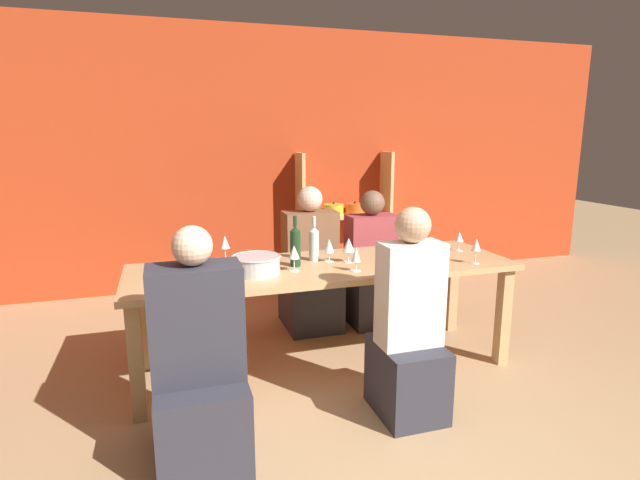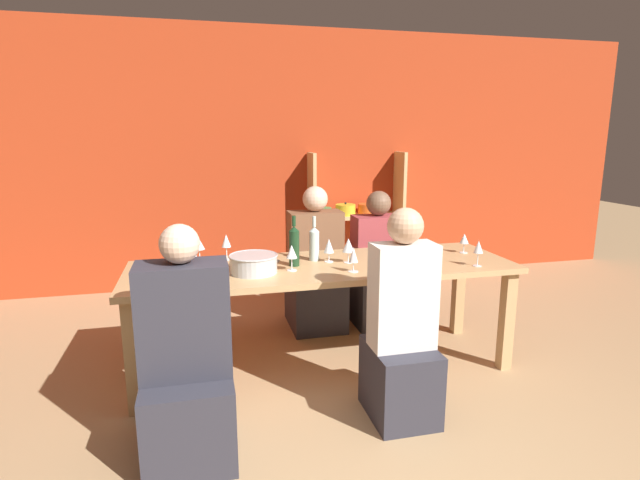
{
  "view_description": "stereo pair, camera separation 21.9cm",
  "coord_description": "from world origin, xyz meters",
  "px_view_note": "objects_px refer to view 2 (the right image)",
  "views": [
    {
      "loc": [
        -0.83,
        -1.48,
        1.62
      ],
      "look_at": [
        0.19,
        1.75,
        0.9
      ],
      "focal_mm": 28.0,
      "sensor_mm": 36.0,
      "label": 1
    },
    {
      "loc": [
        -0.62,
        -1.53,
        1.62
      ],
      "look_at": [
        0.19,
        1.75,
        0.9
      ],
      "focal_mm": 28.0,
      "sensor_mm": 36.0,
      "label": 2
    }
  ],
  "objects_px": {
    "person_far_b": "(315,277)",
    "wine_glass_red_b": "(189,252)",
    "shelf_unit": "(353,232)",
    "wine_glass_empty_c": "(478,248)",
    "wine_glass_empty_b": "(433,249)",
    "wine_glass_red_e": "(406,234)",
    "wine_bottle_green": "(314,243)",
    "wine_glass_red_a": "(353,256)",
    "mixing_bowl": "(253,263)",
    "wine_glass_white_a": "(194,256)",
    "wine_glass_red_c": "(329,247)",
    "wine_glass_empty_a": "(199,244)",
    "dining_table": "(323,276)",
    "wine_glass_white_d": "(226,242)",
    "cell_phone": "(269,260)",
    "wine_glass_white_b": "(348,246)",
    "wine_bottle_dark": "(294,245)",
    "person_near_b": "(401,342)",
    "wine_glass_red_d": "(464,239)",
    "person_far_a": "(377,276)",
    "person_near_a": "(187,375)",
    "wine_glass_white_c": "(292,252)"
  },
  "relations": [
    {
      "from": "wine_glass_white_a",
      "to": "person_far_b",
      "type": "xyz_separation_m",
      "value": [
        0.98,
        0.77,
        -0.42
      ]
    },
    {
      "from": "mixing_bowl",
      "to": "person_far_b",
      "type": "bearing_deg",
      "value": 54.61
    },
    {
      "from": "wine_glass_red_c",
      "to": "person_near_a",
      "type": "xyz_separation_m",
      "value": [
        -0.96,
        -0.84,
        -0.42
      ]
    },
    {
      "from": "dining_table",
      "to": "wine_glass_white_c",
      "type": "bearing_deg",
      "value": -157.43
    },
    {
      "from": "wine_glass_white_a",
      "to": "wine_glass_red_c",
      "type": "distance_m",
      "value": 0.91
    },
    {
      "from": "wine_glass_red_a",
      "to": "wine_glass_white_d",
      "type": "height_order",
      "value": "wine_glass_white_d"
    },
    {
      "from": "shelf_unit",
      "to": "wine_glass_red_c",
      "type": "bearing_deg",
      "value": -112.13
    },
    {
      "from": "dining_table",
      "to": "cell_phone",
      "type": "bearing_deg",
      "value": 150.3
    },
    {
      "from": "wine_bottle_dark",
      "to": "cell_phone",
      "type": "relative_size",
      "value": 2.11
    },
    {
      "from": "wine_glass_red_d",
      "to": "person_near_b",
      "type": "bearing_deg",
      "value": -135.86
    },
    {
      "from": "person_far_a",
      "to": "dining_table",
      "type": "bearing_deg",
      "value": 47.43
    },
    {
      "from": "cell_phone",
      "to": "person_near_a",
      "type": "bearing_deg",
      "value": -119.49
    },
    {
      "from": "wine_glass_empty_a",
      "to": "wine_glass_red_c",
      "type": "height_order",
      "value": "wine_glass_empty_a"
    },
    {
      "from": "wine_glass_empty_a",
      "to": "wine_glass_empty_c",
      "type": "distance_m",
      "value": 1.9
    },
    {
      "from": "dining_table",
      "to": "wine_glass_white_b",
      "type": "bearing_deg",
      "value": 2.51
    },
    {
      "from": "wine_glass_white_a",
      "to": "cell_phone",
      "type": "relative_size",
      "value": 0.93
    },
    {
      "from": "wine_glass_empty_a",
      "to": "person_far_b",
      "type": "relative_size",
      "value": 0.14
    },
    {
      "from": "dining_table",
      "to": "mixing_bowl",
      "type": "xyz_separation_m",
      "value": [
        -0.49,
        -0.09,
        0.15
      ]
    },
    {
      "from": "wine_glass_red_c",
      "to": "wine_glass_empty_a",
      "type": "bearing_deg",
      "value": 167.05
    },
    {
      "from": "wine_glass_white_a",
      "to": "wine_glass_red_b",
      "type": "height_order",
      "value": "wine_glass_red_b"
    },
    {
      "from": "mixing_bowl",
      "to": "wine_glass_empty_c",
      "type": "height_order",
      "value": "wine_glass_empty_c"
    },
    {
      "from": "dining_table",
      "to": "person_near_b",
      "type": "bearing_deg",
      "value": -69.17
    },
    {
      "from": "mixing_bowl",
      "to": "wine_glass_red_e",
      "type": "distance_m",
      "value": 1.31
    },
    {
      "from": "wine_glass_empty_b",
      "to": "wine_glass_red_e",
      "type": "height_order",
      "value": "wine_glass_red_e"
    },
    {
      "from": "wine_bottle_green",
      "to": "person_near_a",
      "type": "distance_m",
      "value": 1.33
    },
    {
      "from": "wine_bottle_green",
      "to": "wine_glass_white_d",
      "type": "height_order",
      "value": "wine_bottle_green"
    },
    {
      "from": "person_far_b",
      "to": "wine_glass_red_b",
      "type": "bearing_deg",
      "value": 33.71
    },
    {
      "from": "shelf_unit",
      "to": "wine_glass_empty_c",
      "type": "bearing_deg",
      "value": -85.87
    },
    {
      "from": "wine_glass_red_b",
      "to": "wine_bottle_dark",
      "type": "bearing_deg",
      "value": -6.24
    },
    {
      "from": "wine_glass_empty_a",
      "to": "wine_glass_red_c",
      "type": "distance_m",
      "value": 0.89
    },
    {
      "from": "wine_glass_white_a",
      "to": "wine_glass_white_d",
      "type": "distance_m",
      "value": 0.37
    },
    {
      "from": "dining_table",
      "to": "wine_glass_red_b",
      "type": "bearing_deg",
      "value": 173.99
    },
    {
      "from": "wine_glass_empty_a",
      "to": "wine_glass_red_c",
      "type": "xyz_separation_m",
      "value": [
        0.87,
        -0.2,
        -0.02
      ]
    },
    {
      "from": "wine_glass_white_a",
      "to": "wine_glass_empty_b",
      "type": "distance_m",
      "value": 1.6
    },
    {
      "from": "wine_glass_white_c",
      "to": "wine_glass_red_e",
      "type": "height_order",
      "value": "wine_glass_white_c"
    },
    {
      "from": "mixing_bowl",
      "to": "wine_glass_empty_a",
      "type": "bearing_deg",
      "value": 133.46
    },
    {
      "from": "dining_table",
      "to": "wine_glass_empty_c",
      "type": "relative_size",
      "value": 14.92
    },
    {
      "from": "person_far_a",
      "to": "wine_bottle_dark",
      "type": "bearing_deg",
      "value": 39.15
    },
    {
      "from": "wine_glass_empty_b",
      "to": "wine_glass_red_d",
      "type": "xyz_separation_m",
      "value": [
        0.37,
        0.23,
        -0.0
      ]
    },
    {
      "from": "wine_bottle_dark",
      "to": "wine_glass_white_c",
      "type": "height_order",
      "value": "wine_bottle_dark"
    },
    {
      "from": "person_near_b",
      "to": "person_far_b",
      "type": "height_order",
      "value": "person_near_b"
    },
    {
      "from": "wine_glass_empty_a",
      "to": "shelf_unit",
      "type": "bearing_deg",
      "value": 46.11
    },
    {
      "from": "wine_glass_empty_b",
      "to": "wine_glass_red_e",
      "type": "xyz_separation_m",
      "value": [
        0.02,
        0.49,
        0.0
      ]
    },
    {
      "from": "wine_bottle_green",
      "to": "wine_glass_red_e",
      "type": "relative_size",
      "value": 2.0
    },
    {
      "from": "wine_bottle_dark",
      "to": "wine_glass_red_d",
      "type": "xyz_separation_m",
      "value": [
        1.3,
        0.06,
        -0.04
      ]
    },
    {
      "from": "wine_glass_red_b",
      "to": "person_far_b",
      "type": "height_order",
      "value": "person_far_b"
    },
    {
      "from": "wine_bottle_green",
      "to": "wine_glass_red_a",
      "type": "xyz_separation_m",
      "value": [
        0.18,
        -0.35,
        -0.02
      ]
    },
    {
      "from": "wine_glass_white_a",
      "to": "person_near_b",
      "type": "relative_size",
      "value": 0.12
    },
    {
      "from": "wine_bottle_dark",
      "to": "person_near_b",
      "type": "xyz_separation_m",
      "value": [
        0.47,
        -0.74,
        -0.43
      ]
    },
    {
      "from": "wine_glass_red_b",
      "to": "cell_phone",
      "type": "distance_m",
      "value": 0.55
    }
  ]
}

